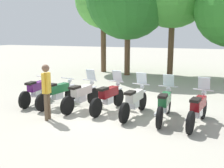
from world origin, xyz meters
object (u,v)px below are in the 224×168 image
tree_0 (103,0)px  person_0 (46,88)px  motorcycle_3 (109,97)px  motorcycle_5 (165,104)px  motorcycle_4 (135,100)px  motorcycle_6 (198,108)px  motorcycle_0 (37,90)px  motorcycle_1 (58,93)px  motorcycle_2 (82,95)px

tree_0 → person_0: bearing=-77.0°
motorcycle_3 → motorcycle_5: same height
motorcycle_4 → motorcycle_6: (2.00, -0.22, 0.00)m
motorcycle_3 → motorcycle_5: 2.01m
motorcycle_3 → tree_0: bearing=32.7°
motorcycle_0 → motorcycle_3: (3.01, 0.01, 0.01)m
person_0 → motorcycle_1: bearing=105.6°
motorcycle_2 → motorcycle_5: same height
motorcycle_0 → motorcycle_1: 1.01m
motorcycle_5 → person_0: size_ratio=1.25×
motorcycle_1 → tree_0: 10.01m
motorcycle_5 → motorcycle_2: bearing=86.8°
motorcycle_5 → motorcycle_6: 1.02m
motorcycle_0 → motorcycle_5: size_ratio=1.00×
motorcycle_6 → motorcycle_2: bearing=95.6°
motorcycle_2 → motorcycle_4: (2.00, -0.10, 0.00)m
motorcycle_0 → motorcycle_2: bearing=-97.6°
person_0 → motorcycle_4: bearing=24.5°
motorcycle_0 → motorcycle_1: (1.01, -0.07, 0.00)m
motorcycle_0 → motorcycle_2: 2.01m
tree_0 → motorcycle_4: bearing=-61.6°
motorcycle_1 → motorcycle_5: bearing=-83.2°
motorcycle_2 → tree_0: (-2.83, 8.85, 4.35)m
motorcycle_1 → motorcycle_6: bearing=-84.3°
motorcycle_2 → tree_0: 10.26m
motorcycle_0 → tree_0: bearing=0.6°
motorcycle_0 → person_0: 2.28m
motorcycle_6 → motorcycle_4: bearing=93.9°
motorcycle_0 → motorcycle_4: motorcycle_4 is taller
motorcycle_6 → motorcycle_0: bearing=96.2°
motorcycle_1 → tree_0: size_ratio=0.32×
motorcycle_1 → motorcycle_2: (1.00, -0.03, 0.01)m
motorcycle_5 → motorcycle_1: bearing=87.2°
motorcycle_3 → motorcycle_6: same height
motorcycle_0 → motorcycle_2: size_ratio=1.00×
motorcycle_0 → tree_0: 9.81m
motorcycle_4 → motorcycle_6: same height
motorcycle_2 → person_0: person_0 is taller
motorcycle_0 → motorcycle_6: motorcycle_6 is taller
motorcycle_2 → person_0: 1.62m
motorcycle_0 → motorcycle_4: (4.01, -0.19, 0.01)m
motorcycle_3 → motorcycle_0: bearing=99.2°
motorcycle_1 → motorcycle_5: size_ratio=0.99×
motorcycle_0 → person_0: size_ratio=1.25×
motorcycle_4 → person_0: size_ratio=1.24×
motorcycle_3 → tree_0: 10.49m
motorcycle_2 → motorcycle_4: bearing=-84.6°
motorcycle_6 → person_0: bearing=114.6°
motorcycle_1 → motorcycle_3: (2.00, 0.08, 0.01)m
person_0 → motorcycle_2: bearing=68.3°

